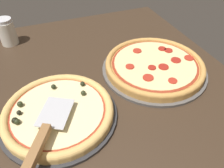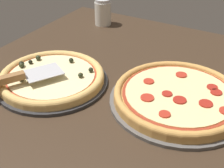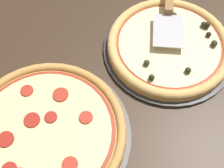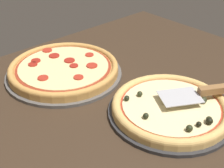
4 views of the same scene
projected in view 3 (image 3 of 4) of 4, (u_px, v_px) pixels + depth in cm
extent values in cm
cube|color=#38281C|center=(121.00, 85.00, 79.40)|extent=(121.66, 96.95, 3.60)
cylinder|color=#2D2D30|center=(168.00, 49.00, 82.26)|extent=(34.13, 34.13, 1.00)
cylinder|color=#DBAD60|center=(169.00, 46.00, 81.14)|extent=(32.09, 32.09, 1.61)
torus|color=#DBAD60|center=(169.00, 45.00, 80.45)|extent=(32.09, 32.09, 2.39)
cylinder|color=#A33823|center=(169.00, 44.00, 80.39)|extent=(27.89, 27.89, 0.15)
cylinder|color=beige|center=(169.00, 44.00, 80.28)|extent=(26.31, 26.31, 0.40)
sphere|color=black|center=(152.00, 77.00, 73.95)|extent=(1.52, 1.52, 1.52)
sphere|color=#282D19|center=(204.00, 25.00, 82.35)|extent=(1.61, 1.61, 1.61)
sphere|color=#282D19|center=(174.00, 16.00, 83.86)|extent=(1.78, 1.78, 1.78)
sphere|color=black|center=(209.00, 34.00, 80.78)|extent=(1.36, 1.36, 1.36)
sphere|color=#282D19|center=(147.00, 64.00, 75.89)|extent=(1.54, 1.54, 1.54)
sphere|color=#282D19|center=(214.00, 43.00, 79.06)|extent=(1.68, 1.68, 1.68)
sphere|color=black|center=(188.00, 70.00, 74.96)|extent=(1.54, 1.54, 1.54)
sphere|color=black|center=(207.00, 25.00, 82.14)|extent=(1.76, 1.76, 1.76)
cylinder|color=#565451|center=(46.00, 136.00, 69.85)|extent=(38.27, 38.27, 1.00)
cylinder|color=#C68E47|center=(45.00, 134.00, 68.53)|extent=(35.97, 35.97, 2.06)
torus|color=#C68E47|center=(44.00, 132.00, 67.65)|extent=(35.97, 35.97, 2.03)
cylinder|color=maroon|center=(44.00, 132.00, 67.59)|extent=(31.26, 31.26, 0.15)
cylinder|color=beige|center=(44.00, 131.00, 67.48)|extent=(29.50, 29.50, 0.40)
cylinder|color=maroon|center=(6.00, 139.00, 66.15)|extent=(3.62, 3.62, 0.40)
cylinder|color=#AD2D1E|center=(70.00, 164.00, 63.38)|extent=(3.31, 3.31, 0.40)
cylinder|color=#AD2D1E|center=(27.00, 91.00, 72.23)|extent=(2.96, 2.96, 0.40)
cylinder|color=#AD2D1E|center=(61.00, 95.00, 71.68)|extent=(3.64, 3.64, 0.40)
cylinder|color=#AD2D1E|center=(86.00, 117.00, 68.73)|extent=(3.08, 3.08, 0.40)
cylinder|color=maroon|center=(32.00, 120.00, 68.42)|extent=(3.60, 3.60, 0.40)
cylinder|color=maroon|center=(51.00, 117.00, 68.78)|extent=(2.83, 2.83, 0.40)
cube|color=#B7B7BC|center=(169.00, 31.00, 79.84)|extent=(13.37, 12.28, 0.24)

